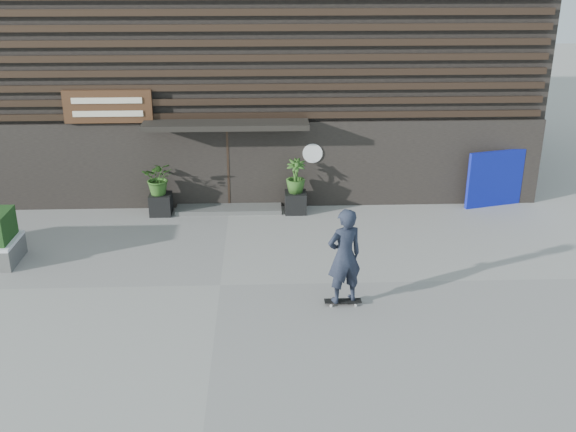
{
  "coord_description": "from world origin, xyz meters",
  "views": [
    {
      "loc": [
        1.0,
        -13.41,
        7.0
      ],
      "look_at": [
        1.57,
        1.36,
        1.1
      ],
      "focal_mm": 41.93,
      "sensor_mm": 36.0,
      "label": 1
    }
  ],
  "objects_px": {
    "planter_pot_left": "(161,204)",
    "planter_pot_right": "(296,202)",
    "skateboarder": "(344,256)",
    "blue_tarp": "(495,179)"
  },
  "relations": [
    {
      "from": "planter_pot_left",
      "to": "planter_pot_right",
      "type": "xyz_separation_m",
      "value": [
        3.8,
        0.0,
        0.0
      ]
    },
    {
      "from": "planter_pot_left",
      "to": "blue_tarp",
      "type": "distance_m",
      "value": 9.59
    },
    {
      "from": "planter_pot_right",
      "to": "blue_tarp",
      "type": "xyz_separation_m",
      "value": [
        5.77,
        0.3,
        0.53
      ]
    },
    {
      "from": "planter_pot_left",
      "to": "skateboarder",
      "type": "distance_m",
      "value": 7.08
    },
    {
      "from": "planter_pot_left",
      "to": "skateboarder",
      "type": "xyz_separation_m",
      "value": [
        4.54,
        -5.37,
        0.82
      ]
    },
    {
      "from": "blue_tarp",
      "to": "skateboarder",
      "type": "bearing_deg",
      "value": -146.53
    },
    {
      "from": "blue_tarp",
      "to": "skateboarder",
      "type": "height_order",
      "value": "skateboarder"
    },
    {
      "from": "planter_pot_right",
      "to": "blue_tarp",
      "type": "bearing_deg",
      "value": 2.98
    },
    {
      "from": "planter_pot_right",
      "to": "skateboarder",
      "type": "distance_m",
      "value": 5.49
    },
    {
      "from": "planter_pot_left",
      "to": "blue_tarp",
      "type": "height_order",
      "value": "blue_tarp"
    }
  ]
}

